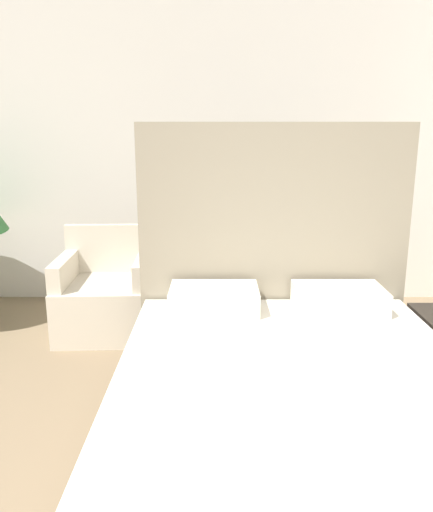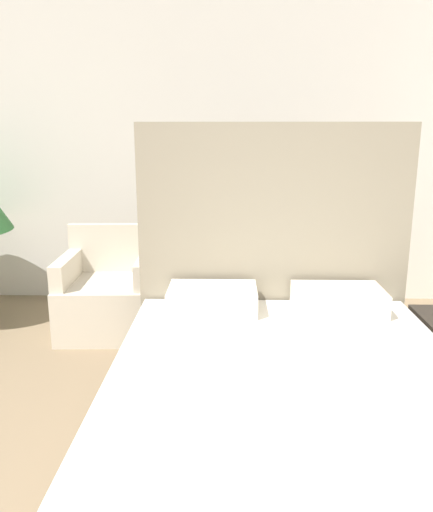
{
  "view_description": "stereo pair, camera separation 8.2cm",
  "coord_description": "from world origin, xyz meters",
  "px_view_note": "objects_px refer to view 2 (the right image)",
  "views": [
    {
      "loc": [
        0.15,
        -0.73,
        1.52
      ],
      "look_at": [
        0.15,
        2.62,
        0.68
      ],
      "focal_mm": 35.0,
      "sensor_mm": 36.0,
      "label": 1
    },
    {
      "loc": [
        0.24,
        -0.73,
        1.52
      ],
      "look_at": [
        0.15,
        2.62,
        0.68
      ],
      "focal_mm": 35.0,
      "sensor_mm": 36.0,
      "label": 2
    }
  ],
  "objects_px": {
    "bed": "(288,409)",
    "armchair_near_window_right": "(234,300)",
    "side_table": "(171,305)",
    "armchair_near_window_left": "(108,299)"
  },
  "relations": [
    {
      "from": "bed",
      "to": "armchair_near_window_right",
      "type": "bearing_deg",
      "value": 98.18
    },
    {
      "from": "armchair_near_window_right",
      "to": "side_table",
      "type": "distance_m",
      "value": 0.49
    },
    {
      "from": "bed",
      "to": "armchair_near_window_left",
      "type": "distance_m",
      "value": 2.01
    },
    {
      "from": "bed",
      "to": "armchair_near_window_right",
      "type": "relative_size",
      "value": 2.79
    },
    {
      "from": "armchair_near_window_left",
      "to": "armchair_near_window_right",
      "type": "height_order",
      "value": "same"
    },
    {
      "from": "armchair_near_window_left",
      "to": "side_table",
      "type": "bearing_deg",
      "value": -1.33
    },
    {
      "from": "bed",
      "to": "side_table",
      "type": "relative_size",
      "value": 5.25
    },
    {
      "from": "armchair_near_window_left",
      "to": "side_table",
      "type": "relative_size",
      "value": 1.88
    },
    {
      "from": "armchair_near_window_left",
      "to": "armchair_near_window_right",
      "type": "relative_size",
      "value": 1.0
    },
    {
      "from": "side_table",
      "to": "bed",
      "type": "bearing_deg",
      "value": -66.03
    }
  ]
}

